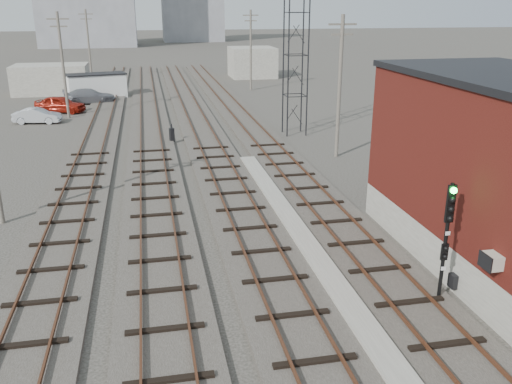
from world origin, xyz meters
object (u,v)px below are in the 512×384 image
object	(u,v)px
switch_stand	(172,135)
car_silver	(37,116)
car_red	(60,104)
signal_mast	(447,234)
site_trailer	(97,86)
car_grey	(90,96)

from	to	relation	value
switch_stand	car_silver	xyz separation A→B (m)	(-10.80, 9.27, 0.02)
switch_stand	car_red	bearing A→B (deg)	103.50
signal_mast	site_trailer	xyz separation A→B (m)	(-14.48, 46.28, -1.20)
signal_mast	car_silver	world-z (taller)	signal_mast
signal_mast	car_grey	bearing A→B (deg)	109.33
site_trailer	car_red	xyz separation A→B (m)	(-2.76, -8.12, -0.53)
car_grey	car_red	bearing A→B (deg)	145.28
car_silver	car_grey	distance (m)	9.84
signal_mast	car_silver	size ratio (longest dim) A/B	1.09
car_silver	car_grey	bearing A→B (deg)	-13.07
signal_mast	switch_stand	distance (m)	25.49
site_trailer	switch_stand	bearing A→B (deg)	-86.45
switch_stand	car_grey	world-z (taller)	car_grey
signal_mast	car_grey	size ratio (longest dim) A/B	0.82
car_silver	switch_stand	bearing A→B (deg)	-122.84
signal_mast	site_trailer	bearing A→B (deg)	107.37
car_grey	site_trailer	bearing A→B (deg)	-16.18
switch_stand	site_trailer	world-z (taller)	site_trailer
signal_mast	switch_stand	size ratio (longest dim) A/B	3.23
signal_mast	car_red	distance (m)	41.90
switch_stand	site_trailer	size ratio (longest dim) A/B	0.20
car_red	car_grey	size ratio (longest dim) A/B	0.89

